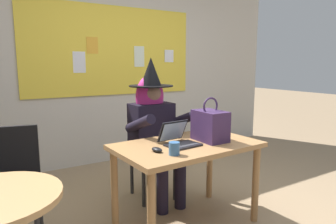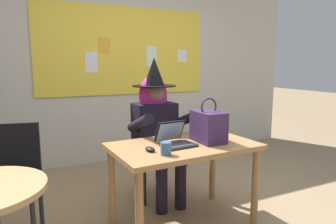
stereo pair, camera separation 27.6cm
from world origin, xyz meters
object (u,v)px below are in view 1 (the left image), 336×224
coffee_mug (174,149)px  person_costumed (154,122)px  computer_mouse (157,150)px  handbag (210,125)px  chair_at_desk (150,147)px  chair_spare_by_window (12,181)px  laptop (179,139)px  desk_main (187,155)px

coffee_mug → person_costumed: bearing=70.9°
computer_mouse → handbag: 0.57m
handbag → computer_mouse: bearing=-174.0°
chair_at_desk → person_costumed: bearing=2.2°
handbag → coffee_mug: bearing=-158.6°
chair_spare_by_window → coffee_mug: bearing=69.4°
chair_at_desk → handbag: (0.20, -0.74, 0.34)m
laptop → person_costumed: bearing=75.6°
desk_main → person_costumed: size_ratio=0.85×
chair_spare_by_window → chair_at_desk: bearing=113.9°
computer_mouse → chair_spare_by_window: chair_spare_by_window is taller
handbag → desk_main: bearing=174.2°
person_costumed → chair_spare_by_window: 1.34m
desk_main → computer_mouse: computer_mouse is taller
desk_main → chair_at_desk: 0.72m
coffee_mug → chair_spare_by_window: 1.24m
laptop → computer_mouse: 0.27m
chair_at_desk → coffee_mug: bearing=-12.1°
computer_mouse → chair_spare_by_window: (-0.95, 0.51, -0.23)m
person_costumed → coffee_mug: bearing=-20.1°
computer_mouse → coffee_mug: size_ratio=1.09×
desk_main → chair_at_desk: chair_at_desk is taller
desk_main → laptop: size_ratio=4.03×
computer_mouse → handbag: bearing=-3.1°
chair_at_desk → handbag: handbag is taller
chair_at_desk → laptop: size_ratio=3.02×
laptop → chair_spare_by_window: size_ratio=0.33×
coffee_mug → chair_spare_by_window: chair_spare_by_window is taller
computer_mouse → handbag: handbag is taller
handbag → chair_spare_by_window: (-1.51, 0.45, -0.34)m
desk_main → chair_at_desk: bearing=88.1°
handbag → coffee_mug: 0.53m
chair_spare_by_window → laptop: bearing=82.3°
person_costumed → laptop: size_ratio=4.76×
desk_main → chair_spare_by_window: chair_spare_by_window is taller
handbag → chair_spare_by_window: bearing=163.2°
chair_at_desk → laptop: chair_at_desk is taller
computer_mouse → chair_spare_by_window: 1.10m
computer_mouse → chair_spare_by_window: size_ratio=0.11×
desk_main → computer_mouse: size_ratio=11.72×
coffee_mug → computer_mouse: bearing=118.1°
person_costumed → handbag: (0.21, -0.62, 0.05)m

